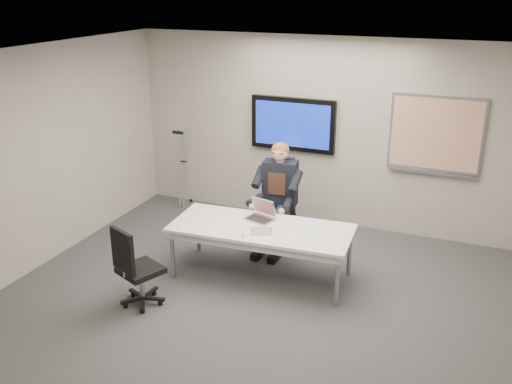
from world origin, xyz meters
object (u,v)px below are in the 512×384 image
at_px(office_chair_far, 280,221).
at_px(laptop, 261,214).
at_px(office_chair_near, 138,281).
at_px(conference_table, 261,233).
at_px(seated_person, 275,209).

relative_size(office_chair_far, laptop, 2.42).
height_order(office_chair_far, laptop, office_chair_far).
bearing_deg(office_chair_far, office_chair_near, -133.51).
bearing_deg(laptop, conference_table, -51.10).
bearing_deg(seated_person, conference_table, -87.49).
distance_m(office_chair_far, laptop, 0.93).
xyz_separation_m(office_chair_far, seated_person, (0.02, -0.26, 0.29)).
height_order(conference_table, laptop, laptop).
bearing_deg(office_chair_near, office_chair_far, -89.34).
relative_size(conference_table, office_chair_far, 2.31).
bearing_deg(seated_person, laptop, -93.95).
bearing_deg(seated_person, office_chair_near, -121.49).
distance_m(seated_person, laptop, 0.58).
distance_m(office_chair_near, seated_person, 2.19).
xyz_separation_m(conference_table, laptop, (-0.10, 0.24, 0.14)).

